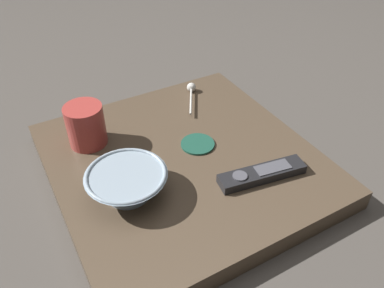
# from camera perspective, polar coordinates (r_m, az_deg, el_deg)

# --- Properties ---
(ground_plane) EXTENTS (6.00, 6.00, 0.00)m
(ground_plane) POSITION_cam_1_polar(r_m,az_deg,el_deg) (0.93, -1.29, -4.08)
(ground_plane) COLOR #47423D
(table) EXTENTS (0.60, 0.58, 0.05)m
(table) POSITION_cam_1_polar(r_m,az_deg,el_deg) (0.92, -1.31, -2.94)
(table) COLOR #4C3D2D
(table) RESTS_ON ground
(cereal_bowl) EXTENTS (0.17, 0.17, 0.06)m
(cereal_bowl) POSITION_cam_1_polar(r_m,az_deg,el_deg) (0.80, -9.54, -5.59)
(cereal_bowl) COLOR #8C9EAD
(cereal_bowl) RESTS_ON table
(coffee_mug) EXTENTS (0.09, 0.09, 0.10)m
(coffee_mug) POSITION_cam_1_polar(r_m,az_deg,el_deg) (0.94, -15.35, 2.66)
(coffee_mug) COLOR #A53833
(coffee_mug) RESTS_ON table
(teaspoon) EXTENTS (0.13, 0.08, 0.03)m
(teaspoon) POSITION_cam_1_polar(r_m,az_deg,el_deg) (1.12, -0.10, 7.97)
(teaspoon) COLOR silver
(teaspoon) RESTS_ON table
(tv_remote_near) EXTENTS (0.08, 0.20, 0.02)m
(tv_remote_near) POSITION_cam_1_polar(r_m,az_deg,el_deg) (0.85, 10.26, -4.31)
(tv_remote_near) COLOR black
(tv_remote_near) RESTS_ON table
(drink_coaster) EXTENTS (0.08, 0.08, 0.01)m
(drink_coaster) POSITION_cam_1_polar(r_m,az_deg,el_deg) (0.93, 0.84, -0.01)
(drink_coaster) COLOR #194738
(drink_coaster) RESTS_ON table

